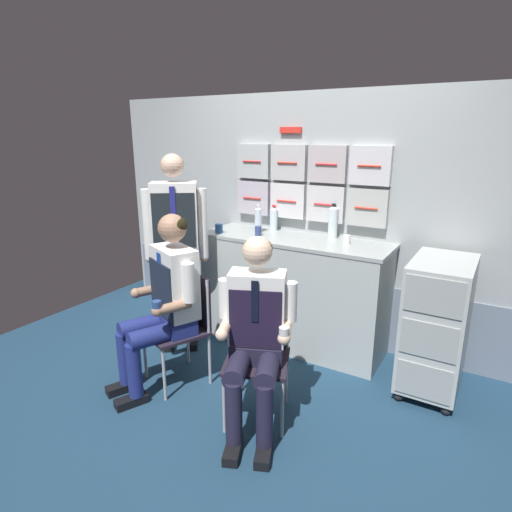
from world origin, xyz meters
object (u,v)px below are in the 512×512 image
(service_trolley, at_px, (436,323))
(folding_chair_right, at_px, (259,341))
(crew_member_standing, at_px, (176,237))
(coffee_cup_white, at_px, (258,231))
(crew_member_right, at_px, (256,329))
(water_bottle_tall, at_px, (274,219))
(crew_member_left, at_px, (165,295))
(folding_chair_left, at_px, (187,317))

(service_trolley, xyz_separation_m, folding_chair_right, (-0.96, -0.85, -0.02))
(service_trolley, bearing_deg, crew_member_standing, -168.33)
(service_trolley, distance_m, coffee_cup_white, 1.58)
(crew_member_right, distance_m, water_bottle_tall, 1.48)
(crew_member_left, height_order, folding_chair_right, crew_member_left)
(folding_chair_left, distance_m, water_bottle_tall, 1.24)
(folding_chair_left, height_order, crew_member_standing, crew_member_standing)
(folding_chair_left, relative_size, crew_member_left, 0.64)
(water_bottle_tall, distance_m, coffee_cup_white, 0.26)
(crew_member_left, distance_m, crew_member_right, 0.79)
(service_trolley, distance_m, crew_member_left, 1.93)
(water_bottle_tall, relative_size, coffee_cup_white, 2.88)
(service_trolley, relative_size, folding_chair_left, 1.19)
(service_trolley, distance_m, folding_chair_left, 1.80)
(folding_chair_right, bearing_deg, crew_member_left, -173.57)
(service_trolley, xyz_separation_m, crew_member_standing, (-2.01, -0.42, 0.46))
(folding_chair_left, distance_m, coffee_cup_white, 0.99)
(service_trolley, height_order, folding_chair_left, service_trolley)
(crew_member_standing, bearing_deg, folding_chair_right, -22.28)
(crew_member_standing, height_order, water_bottle_tall, crew_member_standing)
(folding_chair_right, xyz_separation_m, water_bottle_tall, (-0.53, 1.15, 0.57))
(folding_chair_left, relative_size, coffee_cup_white, 10.24)
(folding_chair_right, bearing_deg, service_trolley, 41.52)
(folding_chair_left, distance_m, crew_member_standing, 0.73)
(crew_member_left, xyz_separation_m, crew_member_standing, (-0.33, 0.51, 0.28))
(folding_chair_right, height_order, water_bottle_tall, water_bottle_tall)
(crew_member_left, bearing_deg, service_trolley, 28.95)
(folding_chair_right, xyz_separation_m, crew_member_right, (0.06, -0.15, 0.17))
(folding_chair_left, relative_size, crew_member_right, 0.67)
(water_bottle_tall, bearing_deg, coffee_cup_white, -93.80)
(crew_member_right, height_order, water_bottle_tall, crew_member_right)
(service_trolley, height_order, crew_member_standing, crew_member_standing)
(crew_member_right, distance_m, coffee_cup_white, 1.26)
(service_trolley, bearing_deg, water_bottle_tall, 168.46)
(folding_chair_right, height_order, coffee_cup_white, coffee_cup_white)
(folding_chair_right, bearing_deg, crew_member_right, -66.90)
(folding_chair_left, relative_size, water_bottle_tall, 3.55)
(folding_chair_right, xyz_separation_m, crew_member_standing, (-1.05, 0.43, 0.48))
(crew_member_left, distance_m, coffee_cup_white, 1.05)
(folding_chair_left, height_order, crew_member_right, crew_member_right)
(coffee_cup_white, bearing_deg, crew_member_right, -60.10)
(crew_member_left, height_order, coffee_cup_white, crew_member_left)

